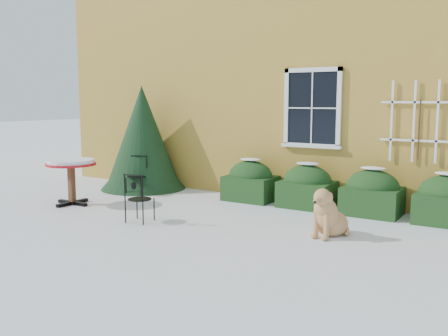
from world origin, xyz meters
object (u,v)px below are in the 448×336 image
Objects in this scene: bistro_table at (71,167)px; dog at (328,216)px; patio_chair_near at (138,198)px; patio_chair_far at (137,175)px; evergreen_shrub at (143,148)px.

dog is (5.33, 0.47, -0.45)m from bistro_table.
patio_chair_far is (-1.81, 1.99, 0.00)m from patio_chair_near.
evergreen_shrub is 2.24m from bistro_table.
bistro_table reaches higher than patio_chair_near.
patio_chair_far is at bearing 177.17° from dog.
dog is (3.15, 0.88, -0.11)m from patio_chair_near.
bistro_table is at bearing -165.24° from dog.
patio_chair_far is at bearing 76.69° from bistro_table.
evergreen_shrub reaches higher than patio_chair_near.
bistro_table is at bearing -89.65° from evergreen_shrub.
patio_chair_far reaches higher than patio_chair_near.
dog is at bearing -172.71° from patio_chair_near.
evergreen_shrub is at bearing -58.59° from patio_chair_near.
bistro_table is at bearing -19.07° from patio_chair_near.
patio_chair_near is at bearing -65.93° from patio_chair_far.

